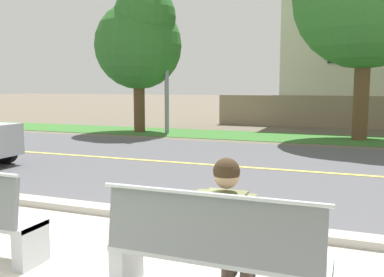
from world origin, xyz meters
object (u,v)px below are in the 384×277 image
seated_person_olive (229,223)px  shade_tree_far_left (140,39)px  streetlamp (169,29)px  bench_right (214,253)px

seated_person_olive → shade_tree_far_left: 13.85m
streetlamp → shade_tree_far_left: (-1.18, -0.08, -0.33)m
seated_person_olive → streetlamp: 13.44m
bench_right → shade_tree_far_left: size_ratio=0.34×
shade_tree_far_left → bench_right: bearing=-59.6°
bench_right → streetlamp: 13.61m
streetlamp → shade_tree_far_left: bearing=-176.3°
bench_right → seated_person_olive: 0.29m
seated_person_olive → streetlamp: size_ratio=0.18×
bench_right → streetlamp: streetlamp is taller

